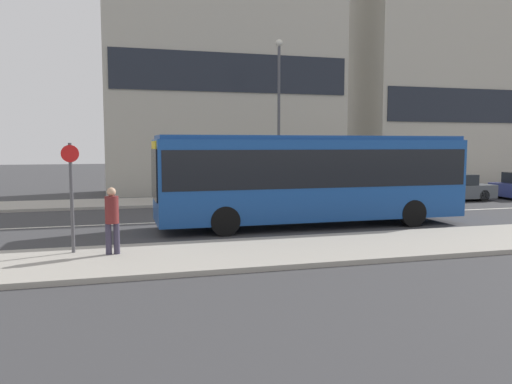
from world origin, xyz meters
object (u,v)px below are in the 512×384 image
object	(u,v)px
city_bus	(311,174)
bus_stop_sign	(71,189)
pedestrian_near_stop	(112,216)
street_lamp	(279,105)
parked_car_0	(451,188)

from	to	relation	value
city_bus	bus_stop_sign	bearing A→B (deg)	-161.99
pedestrian_near_stop	street_lamp	size ratio (longest dim) A/B	0.22
bus_stop_sign	pedestrian_near_stop	bearing A→B (deg)	-25.01
street_lamp	city_bus	bearing A→B (deg)	-98.90
city_bus	parked_car_0	distance (m)	11.58
city_bus	pedestrian_near_stop	distance (m)	7.72
pedestrian_near_stop	bus_stop_sign	world-z (taller)	bus_stop_sign
city_bus	parked_car_0	xyz separation A→B (m)	(10.05, 5.64, -1.20)
city_bus	street_lamp	bearing A→B (deg)	77.56
pedestrian_near_stop	street_lamp	bearing A→B (deg)	49.52
city_bus	pedestrian_near_stop	size ratio (longest dim) A/B	6.46
pedestrian_near_stop	bus_stop_sign	xyz separation A→B (m)	(-0.98, 0.46, 0.67)
pedestrian_near_stop	bus_stop_sign	distance (m)	1.28
parked_car_0	pedestrian_near_stop	size ratio (longest dim) A/B	2.49
parked_car_0	pedestrian_near_stop	xyz separation A→B (m)	(-16.86, -9.18, 0.45)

